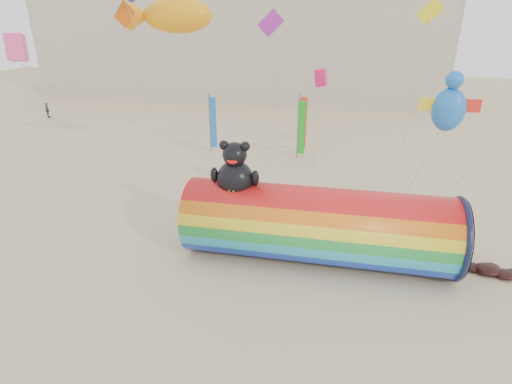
% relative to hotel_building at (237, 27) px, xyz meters
% --- Properties ---
extents(ground, '(160.00, 160.00, 0.00)m').
position_rel_hotel_building_xyz_m(ground, '(12.00, -45.95, -10.31)').
color(ground, '#CCB58C').
rests_on(ground, ground).
extents(hotel_building, '(60.40, 15.40, 20.60)m').
position_rel_hotel_building_xyz_m(hotel_building, '(0.00, 0.00, 0.00)').
color(hotel_building, '#B7AD99').
rests_on(hotel_building, ground).
extents(windsock_assembly, '(12.72, 3.87, 5.86)m').
position_rel_hotel_building_xyz_m(windsock_assembly, '(15.93, -46.56, -8.37)').
color(windsock_assembly, red).
rests_on(windsock_assembly, ground).
extents(kite_handler, '(0.77, 0.73, 1.78)m').
position_rel_hotel_building_xyz_m(kite_handler, '(22.97, -44.19, -9.42)').
color(kite_handler, '#4C4E52').
rests_on(kite_handler, ground).
extents(fabric_bundle, '(2.62, 1.35, 0.41)m').
position_rel_hotel_building_xyz_m(fabric_bundle, '(24.07, -46.17, -10.14)').
color(fabric_bundle, black).
rests_on(fabric_bundle, ground).
extents(festival_banners, '(8.53, 1.99, 5.20)m').
position_rel_hotel_building_xyz_m(festival_banners, '(10.76, -29.86, -7.67)').
color(festival_banners, '#59595E').
rests_on(festival_banners, ground).
extents(flying_kites, '(29.01, 12.02, 6.75)m').
position_rel_hotel_building_xyz_m(flying_kites, '(11.02, -39.17, 0.57)').
color(flying_kites, blue).
rests_on(flying_kites, ground).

